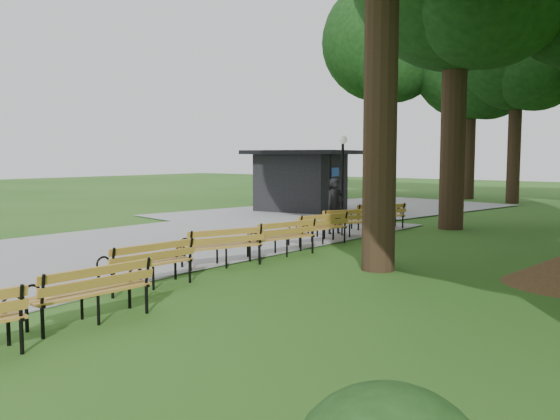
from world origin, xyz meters
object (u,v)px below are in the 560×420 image
Objects in this scene: bench_3 at (222,247)px; bench_7 at (377,216)px; bench_2 at (146,264)px; bench_4 at (281,238)px; bench_5 at (317,229)px; bench_6 at (346,223)px; lamp_post at (343,160)px; kiosk at (301,181)px; bench_1 at (89,292)px; person at (335,207)px.

bench_7 is at bearing -156.97° from bench_3.
bench_2 is 1.00× the size of bench_4.
bench_6 is at bearing -163.04° from bench_5.
bench_3 is 7.75m from bench_7.
lamp_post reaches higher than bench_4.
bench_6 is (-0.12, 1.67, 0.00)m from bench_5.
kiosk is 15.07m from bench_2.
bench_1 is 12.12m from bench_7.
bench_4 is 1.00× the size of bench_6.
lamp_post is at bearing -146.30° from bench_4.
bench_3 is 5.51m from bench_6.
bench_3 is at bearing 14.39° from bench_5.
bench_6 is at bearing 35.24° from bench_7.
bench_7 is (-0.59, 5.87, 0.00)m from bench_4.
person is at bearing -152.13° from bench_3.
kiosk reaches higher than bench_5.
bench_4 is (-1.25, 6.11, 0.00)m from bench_1.
bench_3 and bench_6 have the same top height.
bench_4 is at bearing -143.47° from person.
bench_5 is 1.00× the size of bench_7.
bench_4 is at bearing -69.28° from lamp_post.
bench_5 is at bearing -170.89° from bench_2.
bench_1 is (7.45, -15.53, -0.87)m from kiosk.
bench_5 is (-0.11, 3.83, 0.00)m from bench_3.
person is 0.90× the size of bench_4.
bench_1 is 8.22m from bench_5.
lamp_post is at bearing -160.16° from bench_1.
lamp_post reaches higher than person.
lamp_post is 1.64× the size of bench_2.
bench_6 is (5.79, -5.80, -0.87)m from kiosk.
bench_1 and bench_3 have the same top height.
bench_1 is at bearing -144.90° from person.
kiosk reaches higher than person.
kiosk is at bearing -91.64° from bench_7.
person is 2.14m from bench_5.
bench_6 is at bearing -167.08° from bench_1.
person reaches higher than bench_7.
bench_1 is at bearing 24.57° from bench_4.
bench_1 is 1.00× the size of bench_6.
person is 5.88m from bench_3.
bench_2 is at bearing 16.92° from bench_5.
bench_1 is 1.00× the size of bench_7.
person is at bearing -90.00° from bench_6.
person is at bearing -153.09° from bench_4.
bench_2 is at bearing -147.19° from bench_1.
lamp_post is 1.64× the size of bench_3.
lamp_post reaches higher than kiosk.
bench_4 is at bearing -65.18° from kiosk.
lamp_post reaches higher than bench_1.
bench_3 is (0.81, -5.81, -0.42)m from person.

